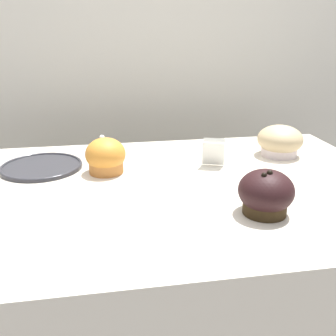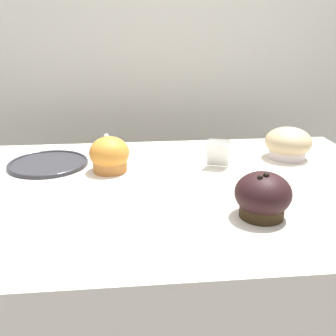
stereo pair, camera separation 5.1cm
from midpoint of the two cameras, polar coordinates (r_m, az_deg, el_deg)
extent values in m
cube|color=beige|center=(1.36, -2.07, 7.70)|extent=(3.20, 0.10, 1.80)
cylinder|color=silver|center=(1.01, 18.34, 2.51)|extent=(0.09, 0.09, 0.04)
ellipsoid|color=tan|center=(1.00, 18.47, 3.64)|extent=(0.11, 0.11, 0.07)
cylinder|color=#C77B38|center=(0.88, -6.80, 0.87)|extent=(0.08, 0.08, 0.04)
ellipsoid|color=orange|center=(0.87, -6.86, 2.19)|extent=(0.09, 0.09, 0.07)
sphere|color=white|center=(0.87, -7.29, 4.56)|extent=(0.01, 0.01, 0.01)
cylinder|color=#302211|center=(0.69, 15.56, -5.21)|extent=(0.08, 0.08, 0.04)
ellipsoid|color=black|center=(0.68, 15.72, -3.60)|extent=(0.10, 0.10, 0.07)
sphere|color=black|center=(0.65, 15.42, -1.39)|extent=(0.01, 0.01, 0.01)
sphere|color=black|center=(0.66, 16.23, -1.09)|extent=(0.01, 0.01, 0.01)
cylinder|color=#2D2D33|center=(0.94, -15.53, 0.53)|extent=(0.18, 0.18, 0.01)
torus|color=#2D2D33|center=(0.94, -15.54, 0.70)|extent=(0.18, 0.18, 0.01)
cube|color=white|center=(0.91, 8.95, 2.28)|extent=(0.05, 0.04, 0.06)
cube|color=silver|center=(0.89, 8.83, 1.90)|extent=(0.05, 0.04, 0.06)
camera|label=1|loc=(0.03, -88.09, 0.70)|focal=42.00mm
camera|label=2|loc=(0.03, 91.91, -0.70)|focal=42.00mm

